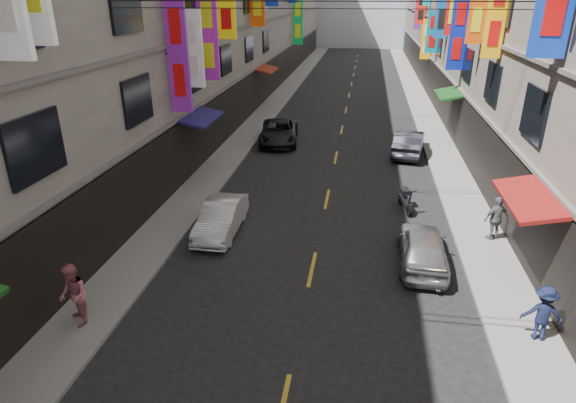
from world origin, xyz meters
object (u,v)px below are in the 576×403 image
(scooter_far_right, at_px, (405,200))
(car_left_mid, at_px, (221,218))
(pedestrian_rnear, at_px, (543,313))
(car_left_far, at_px, (279,132))
(car_right_mid, at_px, (423,247))
(pedestrian_lfar, at_px, (73,295))
(pedestrian_rfar, at_px, (496,218))
(car_right_far, at_px, (409,143))

(scooter_far_right, xyz_separation_m, car_left_mid, (-7.07, -3.30, 0.18))
(scooter_far_right, bearing_deg, pedestrian_rnear, 98.26)
(car_left_far, xyz_separation_m, car_right_mid, (7.27, -13.46, -0.01))
(car_left_mid, xyz_separation_m, car_right_mid, (7.34, -1.22, 0.04))
(scooter_far_right, relative_size, car_left_mid, 0.48)
(car_right_mid, bearing_deg, car_left_far, -60.16)
(pedestrian_lfar, bearing_deg, car_right_mid, 76.10)
(scooter_far_right, distance_m, car_left_mid, 7.81)
(scooter_far_right, relative_size, car_right_mid, 0.46)
(scooter_far_right, distance_m, pedestrian_lfar, 13.29)
(car_left_far, bearing_deg, pedestrian_rfar, -55.52)
(car_right_far, height_order, pedestrian_rfar, pedestrian_rfar)
(car_left_far, bearing_deg, car_left_mid, -97.14)
(car_left_far, height_order, pedestrian_lfar, pedestrian_lfar)
(scooter_far_right, xyz_separation_m, car_left_far, (-7.00, 8.94, 0.22))
(pedestrian_lfar, bearing_deg, scooter_far_right, 94.28)
(car_right_far, relative_size, pedestrian_lfar, 2.36)
(pedestrian_lfar, bearing_deg, pedestrian_rnear, 55.24)
(car_right_mid, relative_size, car_right_far, 0.90)
(car_left_far, bearing_deg, car_right_mid, -68.44)
(pedestrian_lfar, distance_m, pedestrian_rnear, 12.32)
(pedestrian_rfar, bearing_deg, car_left_mid, -21.57)
(pedestrian_lfar, distance_m, pedestrian_rfar, 14.19)
(car_right_far, bearing_deg, pedestrian_rnear, 107.06)
(car_right_mid, bearing_deg, car_left_mid, -7.99)
(car_left_mid, distance_m, car_right_far, 13.47)
(car_left_mid, height_order, pedestrian_rnear, pedestrian_rnear)
(car_right_mid, bearing_deg, scooter_far_right, -85.18)
(car_left_mid, bearing_deg, car_right_mid, -10.00)
(car_left_far, xyz_separation_m, pedestrian_rnear, (9.91, -17.04, 0.24))
(scooter_far_right, bearing_deg, pedestrian_rfar, 129.25)
(scooter_far_right, relative_size, pedestrian_rfar, 1.07)
(pedestrian_lfar, relative_size, pedestrian_rnear, 1.16)
(pedestrian_lfar, height_order, pedestrian_rnear, pedestrian_lfar)
(car_left_far, bearing_deg, car_right_far, -15.75)
(car_left_mid, distance_m, pedestrian_rnear, 11.08)
(pedestrian_rnear, bearing_deg, pedestrian_rfar, -85.33)
(car_left_far, relative_size, pedestrian_rfar, 2.87)
(pedestrian_rnear, bearing_deg, car_right_far, -76.12)
(car_right_mid, xyz_separation_m, pedestrian_lfar, (-9.61, -4.91, 0.37))
(car_left_far, xyz_separation_m, pedestrian_rfar, (10.02, -11.41, 0.29))
(scooter_far_right, bearing_deg, car_left_mid, 13.51)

